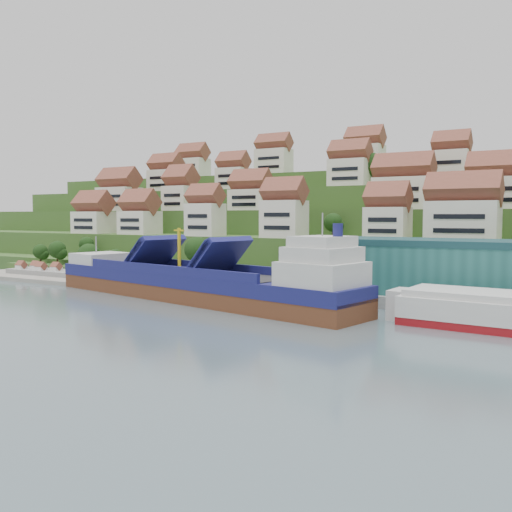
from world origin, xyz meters
The scene contains 11 objects.
ground centered at (0.00, 0.00, 0.00)m, with size 300.00×300.00×0.00m, color slate.
quay centered at (20.00, 15.00, 1.10)m, with size 180.00×14.00×2.20m, color gray.
pebble_beach centered at (-58.00, 12.00, 0.50)m, with size 45.00×20.00×1.00m, color gray.
hillside centered at (0.00, 103.55, 10.66)m, with size 260.00×128.00×31.00m.
hillside_village centered at (1.22, 58.52, 23.56)m, with size 155.81×64.29×28.92m.
hillside_trees centered at (-11.19, 44.82, 16.86)m, with size 135.64×62.27×31.95m.
warehouse centered at (52.00, 17.00, 7.20)m, with size 60.00×15.00×10.00m, color #256662.
flagpole centered at (18.11, 10.00, 6.88)m, with size 1.28×0.16×8.00m.
beach_huts centered at (-60.00, 10.75, 2.10)m, with size 14.40×3.70×2.20m.
cargo_ship centered at (1.01, -0.43, 3.21)m, with size 76.40×26.57×16.73m.
second_ship centered at (56.58, -0.48, 2.60)m, with size 30.40×13.03×8.62m.
Camera 1 is at (66.24, -88.98, 16.51)m, focal length 40.00 mm.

